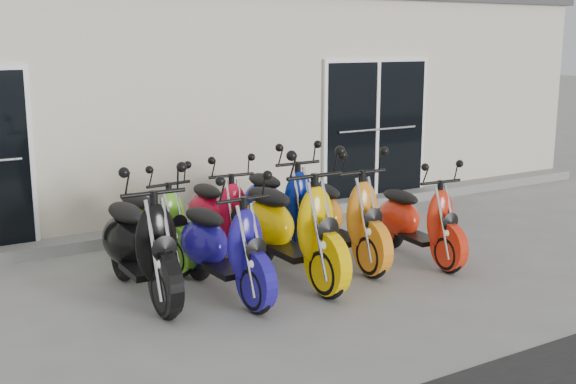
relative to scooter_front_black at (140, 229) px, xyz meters
name	(u,v)px	position (x,y,z in m)	size (l,w,h in m)	color
ground	(314,263)	(2.16, 0.06, -0.73)	(80.00, 80.00, 0.00)	gray
building	(150,98)	(2.16, 5.26, 0.87)	(14.00, 6.00, 3.20)	beige
front_step	(236,221)	(2.16, 2.08, -0.66)	(14.00, 0.40, 0.15)	gray
door_right	(376,125)	(4.76, 2.23, 0.53)	(2.02, 0.08, 2.22)	black
scooter_front_black	(140,229)	(0.00, 0.00, 0.00)	(0.72, 1.99, 1.47)	black
scooter_front_blue	(223,232)	(0.75, -0.37, -0.05)	(0.67, 1.84, 1.36)	navy
scooter_front_orange_a	(290,212)	(1.59, -0.31, 0.04)	(0.76, 2.08, 1.54)	#F8C000
scooter_front_orange_b	(340,204)	(2.42, -0.08, -0.02)	(0.71, 1.95, 1.44)	orange
scooter_front_red	(418,208)	(3.29, -0.47, -0.10)	(0.62, 1.71, 1.26)	red
scooter_back_green	(153,212)	(0.52, 1.00, -0.10)	(0.62, 1.71, 1.27)	#62BB22
scooter_back_red	(219,202)	(1.36, 0.98, -0.08)	(0.64, 1.76, 1.30)	red
scooter_back_blue	(280,192)	(2.20, 0.91, -0.03)	(0.69, 1.90, 1.40)	navy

